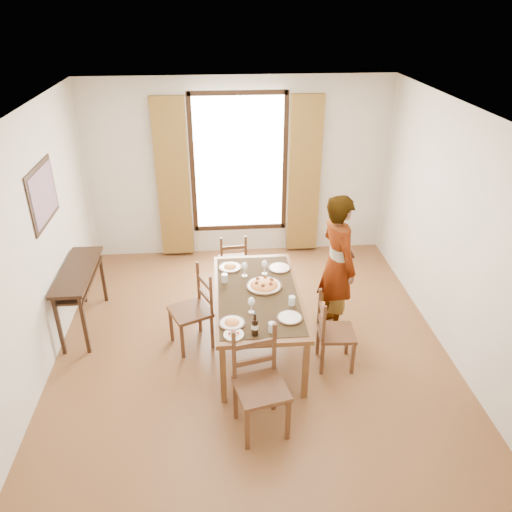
{
  "coord_description": "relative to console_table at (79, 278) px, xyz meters",
  "views": [
    {
      "loc": [
        -0.34,
        -4.69,
        3.71
      ],
      "look_at": [
        0.08,
        0.39,
        1.0
      ],
      "focal_mm": 35.0,
      "sensor_mm": 36.0,
      "label": 1
    }
  ],
  "objects": [
    {
      "name": "dining_table",
      "position": [
        2.09,
        -0.62,
        0.01
      ],
      "size": [
        0.94,
        1.8,
        0.76
      ],
      "color": "brown",
      "rests_on": "ground"
    },
    {
      "name": "chair_east",
      "position": [
        2.89,
        -0.97,
        -0.27
      ],
      "size": [
        0.41,
        0.41,
        0.88
      ],
      "rotation": [
        0.0,
        0.0,
        1.51
      ],
      "color": "#502E1A",
      "rests_on": "ground"
    },
    {
      "name": "wine_bottle",
      "position": [
        2.0,
        -1.38,
        0.2
      ],
      "size": [
        0.07,
        0.07,
        0.25
      ],
      "primitive_type": null,
      "color": "black",
      "rests_on": "dining_table"
    },
    {
      "name": "chair_west",
      "position": [
        1.36,
        -0.47,
        -0.24
      ],
      "size": [
        0.56,
        0.56,
        0.96
      ],
      "rotation": [
        0.0,
        0.0,
        -1.15
      ],
      "color": "#502E1A",
      "rests_on": "ground"
    },
    {
      "name": "room_shell",
      "position": [
        2.03,
        -0.47,
        0.86
      ],
      "size": [
        4.6,
        5.1,
        2.74
      ],
      "color": "beige",
      "rests_on": "ground"
    },
    {
      "name": "wine_glass_a",
      "position": [
        2.0,
        -1.0,
        0.16
      ],
      "size": [
        0.08,
        0.08,
        0.18
      ],
      "primitive_type": null,
      "color": "white",
      "rests_on": "dining_table"
    },
    {
      "name": "plate_sw",
      "position": [
        1.79,
        -1.19,
        0.1
      ],
      "size": [
        0.27,
        0.27,
        0.05
      ],
      "primitive_type": null,
      "color": "silver",
      "rests_on": "dining_table"
    },
    {
      "name": "ground",
      "position": [
        2.03,
        -0.6,
        -0.68
      ],
      "size": [
        5.0,
        5.0,
        0.0
      ],
      "primitive_type": "plane",
      "color": "#523819",
      "rests_on": "ground"
    },
    {
      "name": "chair_south",
      "position": [
        2.01,
        -1.81,
        -0.2
      ],
      "size": [
        0.55,
        0.55,
        1.03
      ],
      "rotation": [
        0.0,
        0.0,
        0.23
      ],
      "color": "#502E1A",
      "rests_on": "ground"
    },
    {
      "name": "wine_glass_c",
      "position": [
        1.97,
        -0.25,
        0.16
      ],
      "size": [
        0.08,
        0.08,
        0.18
      ],
      "primitive_type": null,
      "color": "white",
      "rests_on": "dining_table"
    },
    {
      "name": "tumbler_a",
      "position": [
        2.44,
        -0.89,
        0.12
      ],
      "size": [
        0.07,
        0.07,
        0.1
      ],
      "primitive_type": "cylinder",
      "color": "silver",
      "rests_on": "dining_table"
    },
    {
      "name": "pasta_platter",
      "position": [
        2.18,
        -0.51,
        0.12
      ],
      "size": [
        0.4,
        0.4,
        0.1
      ],
      "primitive_type": null,
      "color": "orange",
      "rests_on": "dining_table"
    },
    {
      "name": "plate_se",
      "position": [
        2.38,
        -1.14,
        0.1
      ],
      "size": [
        0.27,
        0.27,
        0.05
      ],
      "primitive_type": null,
      "color": "silver",
      "rests_on": "dining_table"
    },
    {
      "name": "wine_glass_b",
      "position": [
        2.21,
        -0.21,
        0.16
      ],
      "size": [
        0.08,
        0.08,
        0.18
      ],
      "primitive_type": null,
      "color": "white",
      "rests_on": "dining_table"
    },
    {
      "name": "man",
      "position": [
        3.07,
        -0.25,
        0.18
      ],
      "size": [
        0.84,
        0.73,
        1.74
      ],
      "primitive_type": "imported",
      "rotation": [
        0.0,
        0.0,
        1.83
      ],
      "color": "gray",
      "rests_on": "ground"
    },
    {
      "name": "tumbler_b",
      "position": [
        1.74,
        -0.36,
        0.12
      ],
      "size": [
        0.07,
        0.07,
        0.1
      ],
      "primitive_type": "cylinder",
      "color": "silver",
      "rests_on": "dining_table"
    },
    {
      "name": "tumbler_c",
      "position": [
        2.17,
        -1.34,
        0.12
      ],
      "size": [
        0.07,
        0.07,
        0.1
      ],
      "primitive_type": "cylinder",
      "color": "silver",
      "rests_on": "dining_table"
    },
    {
      "name": "plate_nw",
      "position": [
        1.81,
        -0.04,
        0.1
      ],
      "size": [
        0.27,
        0.27,
        0.05
      ],
      "primitive_type": null,
      "color": "silver",
      "rests_on": "dining_table"
    },
    {
      "name": "plate_ne",
      "position": [
        2.41,
        -0.11,
        0.1
      ],
      "size": [
        0.27,
        0.27,
        0.05
      ],
      "primitive_type": null,
      "color": "silver",
      "rests_on": "dining_table"
    },
    {
      "name": "console_table",
      "position": [
        0.0,
        0.0,
        0.0
      ],
      "size": [
        0.38,
        1.2,
        0.8
      ],
      "color": "black",
      "rests_on": "ground"
    },
    {
      "name": "chair_north",
      "position": [
        1.87,
        0.74,
        -0.29
      ],
      "size": [
        0.41,
        0.41,
        0.86
      ],
      "rotation": [
        0.0,
        0.0,
        3.22
      ],
      "color": "#502E1A",
      "rests_on": "ground"
    },
    {
      "name": "caprese_plate",
      "position": [
        1.8,
        -1.38,
        0.09
      ],
      "size": [
        0.2,
        0.2,
        0.04
      ],
      "primitive_type": null,
      "color": "silver",
      "rests_on": "dining_table"
    }
  ]
}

